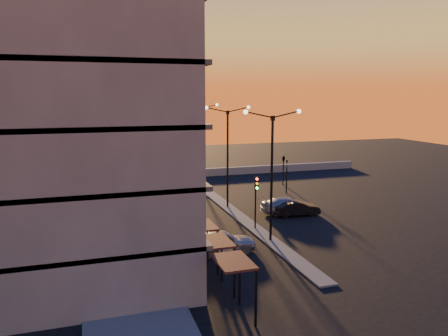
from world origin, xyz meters
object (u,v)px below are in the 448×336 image
traffic_light_main (256,194)px  car_hatchback (222,241)px  streetlamp_mid (228,149)px  car_wagon (288,205)px  car_sedan (296,208)px

traffic_light_main → car_hatchback: traffic_light_main is taller
streetlamp_mid → traffic_light_main: size_ratio=2.24×
streetlamp_mid → car_wagon: streetlamp_mid is taller
streetlamp_mid → traffic_light_main: streetlamp_mid is taller
streetlamp_mid → car_sedan: streetlamp_mid is taller
streetlamp_mid → car_sedan: 8.24m
car_hatchback → car_sedan: (8.92, 6.67, -0.09)m
traffic_light_main → car_sedan: size_ratio=1.05×
car_hatchback → traffic_light_main: bearing=-46.2°
traffic_light_main → car_hatchback: size_ratio=0.95×
car_sedan → traffic_light_main: bearing=123.3°
car_sedan → car_wagon: car_wagon is taller
traffic_light_main → car_sedan: bearing=29.1°
streetlamp_mid → traffic_light_main: 7.62m
streetlamp_mid → car_hatchback: (-3.98, -11.05, -4.83)m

